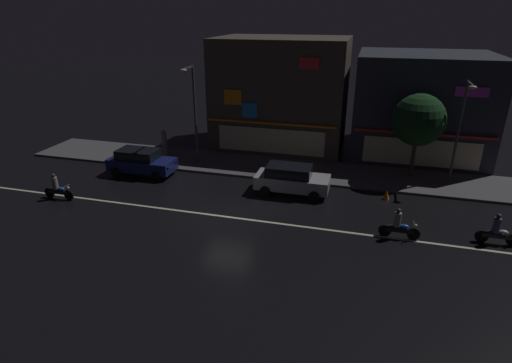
{
  "coord_description": "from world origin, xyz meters",
  "views": [
    {
      "loc": [
        6.52,
        -18.03,
        9.97
      ],
      "look_at": [
        0.87,
        2.6,
        1.06
      ],
      "focal_mm": 28.8,
      "sensor_mm": 36.0,
      "label": 1
    }
  ],
  "objects_px": {
    "parked_car_trailing": "(291,179)",
    "traffic_cone": "(387,195)",
    "streetlamp_west": "(193,107)",
    "streetlamp_mid": "(461,123)",
    "motorcycle_lead": "(57,188)",
    "pedestrian_on_sidewalk": "(164,143)",
    "motorcycle_following": "(497,231)",
    "parked_car_near_kerb": "(141,161)",
    "motorcycle_opposite_lane": "(399,226)"
  },
  "relations": [
    {
      "from": "streetlamp_mid",
      "to": "parked_car_near_kerb",
      "type": "relative_size",
      "value": 1.43
    },
    {
      "from": "motorcycle_following",
      "to": "traffic_cone",
      "type": "height_order",
      "value": "motorcycle_following"
    },
    {
      "from": "streetlamp_west",
      "to": "parked_car_near_kerb",
      "type": "xyz_separation_m",
      "value": [
        -2.73,
        -2.72,
        -3.21
      ]
    },
    {
      "from": "streetlamp_mid",
      "to": "pedestrian_on_sidewalk",
      "type": "height_order",
      "value": "streetlamp_mid"
    },
    {
      "from": "streetlamp_mid",
      "to": "motorcycle_opposite_lane",
      "type": "distance_m",
      "value": 9.29
    },
    {
      "from": "parked_car_near_kerb",
      "to": "motorcycle_lead",
      "type": "relative_size",
      "value": 2.26
    },
    {
      "from": "pedestrian_on_sidewalk",
      "to": "motorcycle_following",
      "type": "relative_size",
      "value": 1.03
    },
    {
      "from": "parked_car_near_kerb",
      "to": "parked_car_trailing",
      "type": "xyz_separation_m",
      "value": [
        10.07,
        -0.37,
        0.0
      ]
    },
    {
      "from": "parked_car_near_kerb",
      "to": "motorcycle_lead",
      "type": "distance_m",
      "value": 5.41
    },
    {
      "from": "parked_car_trailing",
      "to": "motorcycle_opposite_lane",
      "type": "distance_m",
      "value": 7.01
    },
    {
      "from": "traffic_cone",
      "to": "parked_car_trailing",
      "type": "bearing_deg",
      "value": -174.48
    },
    {
      "from": "parked_car_trailing",
      "to": "motorcycle_opposite_lane",
      "type": "xyz_separation_m",
      "value": [
        5.87,
        -3.84,
        -0.24
      ]
    },
    {
      "from": "streetlamp_west",
      "to": "pedestrian_on_sidewalk",
      "type": "distance_m",
      "value": 4.24
    },
    {
      "from": "parked_car_near_kerb",
      "to": "parked_car_trailing",
      "type": "distance_m",
      "value": 10.07
    },
    {
      "from": "streetlamp_west",
      "to": "motorcycle_lead",
      "type": "relative_size",
      "value": 3.48
    },
    {
      "from": "pedestrian_on_sidewalk",
      "to": "motorcycle_following",
      "type": "xyz_separation_m",
      "value": [
        20.39,
        -7.14,
        -0.41
      ]
    },
    {
      "from": "streetlamp_west",
      "to": "motorcycle_opposite_lane",
      "type": "distance_m",
      "value": 15.3
    },
    {
      "from": "streetlamp_mid",
      "to": "motorcycle_following",
      "type": "xyz_separation_m",
      "value": [
        0.87,
        -7.38,
        -3.2
      ]
    },
    {
      "from": "streetlamp_west",
      "to": "parked_car_trailing",
      "type": "xyz_separation_m",
      "value": [
        7.34,
        -3.09,
        -3.21
      ]
    },
    {
      "from": "pedestrian_on_sidewalk",
      "to": "traffic_cone",
      "type": "height_order",
      "value": "pedestrian_on_sidewalk"
    },
    {
      "from": "pedestrian_on_sidewalk",
      "to": "motorcycle_lead",
      "type": "xyz_separation_m",
      "value": [
        -2.52,
        -8.28,
        -0.41
      ]
    },
    {
      "from": "pedestrian_on_sidewalk",
      "to": "motorcycle_lead",
      "type": "relative_size",
      "value": 1.03
    },
    {
      "from": "streetlamp_west",
      "to": "parked_car_near_kerb",
      "type": "height_order",
      "value": "streetlamp_west"
    },
    {
      "from": "motorcycle_following",
      "to": "streetlamp_west",
      "type": "bearing_deg",
      "value": 156.4
    },
    {
      "from": "parked_car_near_kerb",
      "to": "traffic_cone",
      "type": "height_order",
      "value": "parked_car_near_kerb"
    },
    {
      "from": "pedestrian_on_sidewalk",
      "to": "streetlamp_west",
      "type": "bearing_deg",
      "value": 106.76
    },
    {
      "from": "streetlamp_west",
      "to": "motorcycle_opposite_lane",
      "type": "bearing_deg",
      "value": -27.67
    },
    {
      "from": "parked_car_trailing",
      "to": "motorcycle_lead",
      "type": "bearing_deg",
      "value": 18.92
    },
    {
      "from": "motorcycle_lead",
      "to": "parked_car_near_kerb",
      "type": "bearing_deg",
      "value": -111.41
    },
    {
      "from": "motorcycle_lead",
      "to": "traffic_cone",
      "type": "distance_m",
      "value": 18.79
    },
    {
      "from": "parked_car_trailing",
      "to": "traffic_cone",
      "type": "distance_m",
      "value": 5.5
    },
    {
      "from": "streetlamp_mid",
      "to": "parked_car_near_kerb",
      "type": "height_order",
      "value": "streetlamp_mid"
    },
    {
      "from": "pedestrian_on_sidewalk",
      "to": "motorcycle_opposite_lane",
      "type": "relative_size",
      "value": 1.03
    },
    {
      "from": "streetlamp_mid",
      "to": "motorcycle_lead",
      "type": "height_order",
      "value": "streetlamp_mid"
    },
    {
      "from": "pedestrian_on_sidewalk",
      "to": "traffic_cone",
      "type": "bearing_deg",
      "value": 110.82
    },
    {
      "from": "motorcycle_opposite_lane",
      "to": "traffic_cone",
      "type": "distance_m",
      "value": 4.4
    },
    {
      "from": "traffic_cone",
      "to": "streetlamp_west",
      "type": "bearing_deg",
      "value": 168.67
    },
    {
      "from": "streetlamp_west",
      "to": "traffic_cone",
      "type": "bearing_deg",
      "value": -11.33
    },
    {
      "from": "streetlamp_mid",
      "to": "parked_car_trailing",
      "type": "bearing_deg",
      "value": -155.93
    },
    {
      "from": "motorcycle_following",
      "to": "motorcycle_opposite_lane",
      "type": "bearing_deg",
      "value": -175.68
    },
    {
      "from": "streetlamp_west",
      "to": "parked_car_near_kerb",
      "type": "relative_size",
      "value": 1.54
    },
    {
      "from": "motorcycle_lead",
      "to": "motorcycle_following",
      "type": "bearing_deg",
      "value": -169.35
    },
    {
      "from": "motorcycle_lead",
      "to": "motorcycle_opposite_lane",
      "type": "xyz_separation_m",
      "value": [
        18.57,
        0.52,
        0.0
      ]
    },
    {
      "from": "streetlamp_west",
      "to": "parked_car_trailing",
      "type": "bearing_deg",
      "value": -22.82
    },
    {
      "from": "streetlamp_mid",
      "to": "parked_car_near_kerb",
      "type": "xyz_separation_m",
      "value": [
        -19.4,
        -3.8,
        -2.96
      ]
    },
    {
      "from": "streetlamp_mid",
      "to": "streetlamp_west",
      "type": "bearing_deg",
      "value": -176.28
    },
    {
      "from": "parked_car_trailing",
      "to": "traffic_cone",
      "type": "xyz_separation_m",
      "value": [
        5.44,
        0.53,
        -0.59
      ]
    },
    {
      "from": "traffic_cone",
      "to": "streetlamp_mid",
      "type": "bearing_deg",
      "value": 43.1
    },
    {
      "from": "streetlamp_west",
      "to": "parked_car_trailing",
      "type": "distance_m",
      "value": 8.58
    },
    {
      "from": "parked_car_near_kerb",
      "to": "traffic_cone",
      "type": "bearing_deg",
      "value": -179.41
    }
  ]
}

